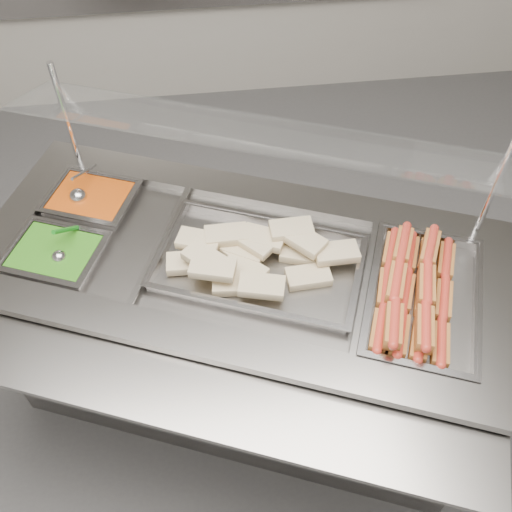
{
  "coord_description": "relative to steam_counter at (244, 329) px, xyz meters",
  "views": [
    {
      "loc": [
        -0.05,
        -0.75,
        2.15
      ],
      "look_at": [
        0.09,
        0.37,
        0.82
      ],
      "focal_mm": 40.0,
      "sensor_mm": 36.0,
      "label": 1
    }
  ],
  "objects": [
    {
      "name": "ladle",
      "position": [
        -0.52,
        0.34,
        0.41
      ],
      "size": [
        0.09,
        0.17,
        0.12
      ],
      "color": "silver",
      "rests_on": "pan_beans"
    },
    {
      "name": "tortilla_wraps",
      "position": [
        0.03,
        -0.0,
        0.42
      ],
      "size": [
        0.59,
        0.34,
        0.09
      ],
      "color": "#D0B88B",
      "rests_on": "pan_wraps"
    },
    {
      "name": "hotdogs_in_buns",
      "position": [
        0.48,
        -0.2,
        0.41
      ],
      "size": [
        0.37,
        0.5,
        0.1
      ],
      "color": "brown",
      "rests_on": "pan_hotdogs"
    },
    {
      "name": "pan_beans",
      "position": [
        -0.48,
        0.34,
        0.37
      ],
      "size": [
        0.33,
        0.3,
        0.09
      ],
      "color": "gray",
      "rests_on": "steam_counter"
    },
    {
      "name": "tray_rail",
      "position": [
        -0.17,
        -0.42,
        0.36
      ],
      "size": [
        1.57,
        0.89,
        0.05
      ],
      "color": "gray",
      "rests_on": "steam_counter"
    },
    {
      "name": "sneeze_guard",
      "position": [
        0.07,
        0.18,
        0.73
      ],
      "size": [
        1.46,
        0.8,
        0.39
      ],
      "color": "silver",
      "rests_on": "steam_counter"
    },
    {
      "name": "pan_hotdogs",
      "position": [
        0.52,
        -0.21,
        0.36
      ],
      "size": [
        0.47,
        0.57,
        0.09
      ],
      "color": "gray",
      "rests_on": "steam_counter"
    },
    {
      "name": "pan_wraps",
      "position": [
        0.05,
        -0.02,
        0.38
      ],
      "size": [
        0.7,
        0.56,
        0.06
      ],
      "color": "gray",
      "rests_on": "steam_counter"
    },
    {
      "name": "serving_spoon",
      "position": [
        -0.56,
        0.08,
        0.41
      ],
      "size": [
        0.08,
        0.15,
        0.13
      ],
      "color": "silver",
      "rests_on": "pan_peas"
    },
    {
      "name": "steam_counter",
      "position": [
        0.0,
        0.0,
        0.0
      ],
      "size": [
        1.83,
        1.32,
        0.8
      ],
      "color": "slate",
      "rests_on": "ground"
    },
    {
      "name": "pan_peas",
      "position": [
        -0.58,
        0.1,
        0.37
      ],
      "size": [
        0.33,
        0.3,
        0.09
      ],
      "color": "gray",
      "rests_on": "steam_counter"
    },
    {
      "name": "ground",
      "position": [
        -0.05,
        -0.39,
        -0.4
      ],
      "size": [
        6.0,
        6.0,
        0.0
      ],
      "primitive_type": "plane",
      "color": "#555558",
      "rests_on": "ground"
    }
  ]
}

